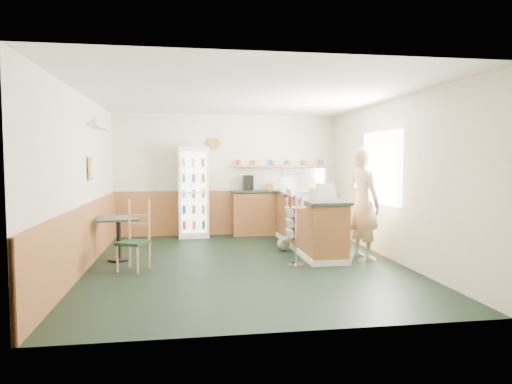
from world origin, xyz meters
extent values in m
plane|color=black|center=(0.00, 0.00, 0.00)|extent=(6.00, 6.00, 0.00)
cube|color=beige|center=(0.00, 3.01, 1.35)|extent=(5.00, 0.02, 2.70)
cube|color=beige|center=(-2.51, 0.00, 1.35)|extent=(0.02, 6.00, 2.70)
cube|color=beige|center=(2.51, 0.00, 1.35)|extent=(0.02, 6.00, 2.70)
cube|color=silver|center=(0.00, 0.00, 2.71)|extent=(5.00, 6.00, 0.02)
cube|color=brown|center=(0.00, 2.97, 0.50)|extent=(4.98, 0.05, 1.00)
cube|color=brown|center=(-2.47, 0.00, 0.50)|extent=(0.05, 5.98, 1.00)
cube|color=white|center=(2.46, 0.30, 1.55)|extent=(0.06, 1.45, 1.25)
cube|color=gold|center=(-2.45, 0.50, 1.55)|extent=(0.03, 0.32, 0.38)
cube|color=white|center=(-2.40, 1.00, 2.25)|extent=(0.18, 1.20, 0.03)
cylinder|color=#A47029|center=(-0.30, 2.94, 2.05)|extent=(0.26, 0.04, 0.26)
cube|color=brown|center=(1.35, 1.07, 0.47)|extent=(0.60, 2.95, 0.95)
cube|color=white|center=(1.35, 1.07, 0.05)|extent=(0.64, 2.97, 0.10)
cube|color=#293930|center=(1.35, 1.08, 0.98)|extent=(0.68, 3.01, 0.05)
cube|color=brown|center=(1.20, 2.80, 0.47)|extent=(2.20, 0.38, 0.95)
cube|color=#293930|center=(1.20, 2.80, 0.98)|extent=(2.24, 0.42, 0.05)
cube|color=tan|center=(1.20, 2.88, 1.55)|extent=(2.10, 0.22, 0.04)
cube|color=black|center=(0.45, 2.80, 1.18)|extent=(0.22, 0.18, 0.34)
cylinder|color=#B2664C|center=(0.25, 2.88, 1.63)|extent=(0.10, 0.10, 0.12)
cylinder|color=#B2664C|center=(0.63, 2.88, 1.63)|extent=(0.10, 0.10, 0.12)
cylinder|color=#B2664C|center=(1.01, 2.88, 1.63)|extent=(0.10, 0.10, 0.12)
cylinder|color=#B2664C|center=(1.39, 2.88, 1.63)|extent=(0.10, 0.10, 0.12)
cylinder|color=#B2664C|center=(1.77, 2.88, 1.63)|extent=(0.10, 0.10, 0.12)
cylinder|color=#B2664C|center=(2.15, 2.88, 1.63)|extent=(0.10, 0.10, 0.12)
cube|color=white|center=(-0.76, 2.78, 0.99)|extent=(0.65, 0.46, 1.97)
cube|color=white|center=(-0.76, 2.55, 1.00)|extent=(0.55, 0.02, 1.74)
cube|color=silver|center=(-0.76, 2.48, 1.00)|extent=(0.59, 0.02, 1.81)
cube|color=silver|center=(1.35, 1.53, 1.04)|extent=(0.89, 0.46, 0.06)
cube|color=silver|center=(1.35, 1.53, 1.29)|extent=(0.87, 0.44, 0.44)
cube|color=beige|center=(1.35, 0.15, 1.11)|extent=(0.39, 0.40, 0.20)
imported|color=tan|center=(2.05, 0.03, 0.95)|extent=(0.63, 0.74, 1.89)
cylinder|color=silver|center=(0.80, -0.24, 0.01)|extent=(0.27, 0.27, 0.02)
cylinder|color=silver|center=(0.80, -0.24, 0.47)|extent=(0.04, 0.04, 0.92)
cylinder|color=tan|center=(0.80, -0.24, 0.93)|extent=(0.35, 0.35, 0.02)
cylinder|color=red|center=(0.89, -0.20, 1.02)|extent=(0.05, 0.05, 0.16)
cylinder|color=red|center=(0.81, -0.14, 1.02)|extent=(0.05, 0.05, 0.16)
cylinder|color=red|center=(0.71, -0.18, 1.02)|extent=(0.05, 0.05, 0.16)
cylinder|color=red|center=(0.70, -0.28, 1.02)|extent=(0.05, 0.05, 0.16)
cylinder|color=red|center=(0.78, -0.35, 1.02)|extent=(0.05, 0.05, 0.16)
cylinder|color=red|center=(0.88, -0.31, 1.02)|extent=(0.05, 0.05, 0.16)
cube|color=black|center=(1.01, 0.99, 0.25)|extent=(0.05, 0.47, 0.03)
cube|color=silver|center=(0.99, 0.99, 0.32)|extent=(0.09, 0.43, 0.16)
cube|color=black|center=(1.01, 0.99, 0.44)|extent=(0.05, 0.47, 0.03)
cube|color=silver|center=(0.99, 0.99, 0.51)|extent=(0.09, 0.43, 0.16)
cube|color=black|center=(1.01, 0.99, 0.63)|extent=(0.05, 0.47, 0.03)
cube|color=silver|center=(0.99, 0.99, 0.70)|extent=(0.09, 0.43, 0.16)
cube|color=black|center=(1.01, 0.99, 0.83)|extent=(0.05, 0.47, 0.03)
cube|color=silver|center=(0.99, 0.99, 0.90)|extent=(0.09, 0.43, 0.16)
cube|color=black|center=(1.01, 0.99, 1.02)|extent=(0.05, 0.47, 0.03)
cube|color=silver|center=(0.99, 0.99, 1.09)|extent=(0.09, 0.43, 0.16)
cylinder|color=black|center=(-2.05, 0.55, 0.02)|extent=(0.38, 0.38, 0.04)
cylinder|color=black|center=(-2.05, 0.55, 0.36)|extent=(0.08, 0.08, 0.66)
cube|color=#293930|center=(-2.05, 0.55, 0.71)|extent=(0.73, 0.73, 0.04)
cube|color=black|center=(-1.73, -0.20, 0.43)|extent=(0.53, 0.53, 0.05)
cylinder|color=tan|center=(-1.91, -0.37, 0.21)|extent=(0.03, 0.03, 0.42)
cylinder|color=tan|center=(-1.56, -0.37, 0.21)|extent=(0.03, 0.03, 0.42)
cylinder|color=tan|center=(-1.91, -0.02, 0.21)|extent=(0.03, 0.03, 0.42)
cylinder|color=tan|center=(-1.56, -0.02, 0.21)|extent=(0.03, 0.03, 0.42)
cube|color=tan|center=(-1.73, -0.02, 0.75)|extent=(0.34, 0.19, 0.65)
sphere|color=gray|center=(0.86, 0.96, 0.12)|extent=(0.24, 0.24, 0.24)
sphere|color=gray|center=(0.86, 0.84, 0.22)|extent=(0.14, 0.14, 0.14)
camera|label=1|loc=(-0.94, -7.27, 1.68)|focal=32.00mm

